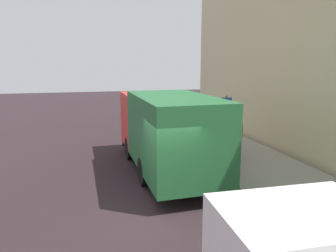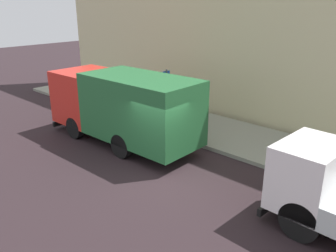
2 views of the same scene
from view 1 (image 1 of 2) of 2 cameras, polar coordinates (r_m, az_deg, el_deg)
ground at (r=9.19m, az=-2.58°, el=-15.49°), size 80.00×80.00×0.00m
sidewalk at (r=11.14m, az=23.25°, el=-11.00°), size 3.76×30.00×0.16m
large_utility_truck at (r=11.84m, az=-0.44°, el=-0.48°), size 2.63×7.41×3.07m
pedestrian_walking at (r=12.03m, az=11.58°, el=-3.88°), size 0.47×0.47×1.64m
pedestrian_standing at (r=13.89m, az=12.81°, el=-1.88°), size 0.50×0.50×1.65m
traffic_cone_orange at (r=16.17m, az=4.80°, el=-1.85°), size 0.41×0.41×0.59m
street_sign_post at (r=12.21m, az=10.56°, el=0.09°), size 0.44×0.08×2.79m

